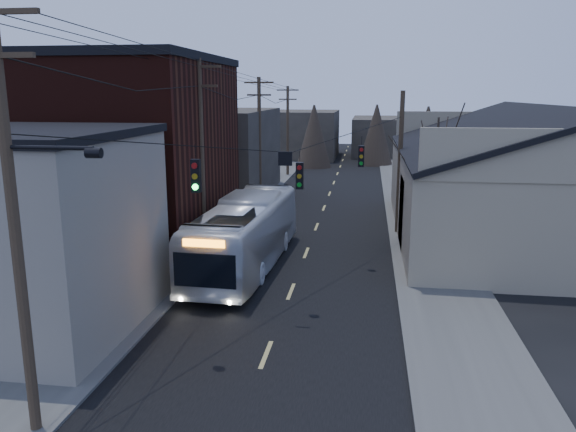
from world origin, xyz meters
name	(u,v)px	position (x,y,z in m)	size (l,w,h in m)	color
road_surface	(322,214)	(0.00, 30.00, 0.01)	(9.00, 110.00, 0.02)	black
sidewalk_left	(232,210)	(-6.50, 30.00, 0.06)	(4.00, 110.00, 0.12)	#474744
sidewalk_right	(416,216)	(6.50, 30.00, 0.06)	(4.00, 110.00, 0.12)	#474744
building_clapboard	(20,234)	(-9.00, 9.00, 3.50)	(8.00, 8.00, 7.00)	gray
building_brick	(123,157)	(-10.00, 20.00, 5.00)	(10.00, 12.00, 10.00)	black
building_left_far	(213,153)	(-9.50, 36.00, 3.50)	(9.00, 14.00, 7.00)	#312D27
warehouse	(539,193)	(13.00, 25.00, 2.70)	(16.16, 20.60, 7.73)	gray
building_far_left	(298,134)	(-6.00, 65.00, 3.00)	(10.00, 12.00, 6.00)	#312D27
building_far_right	(397,136)	(7.00, 70.00, 2.50)	(12.00, 14.00, 5.00)	#312D27
bare_tree	(435,190)	(6.50, 20.00, 3.60)	(0.40, 0.40, 7.20)	black
utility_lines	(262,152)	(-3.11, 24.14, 4.95)	(11.24, 45.28, 10.50)	#382B1E
bus	(245,234)	(-2.66, 17.12, 1.70)	(2.86, 12.22, 3.41)	silver
parked_car	(264,209)	(-3.76, 28.05, 0.65)	(1.37, 3.93, 1.29)	#9A9EA1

